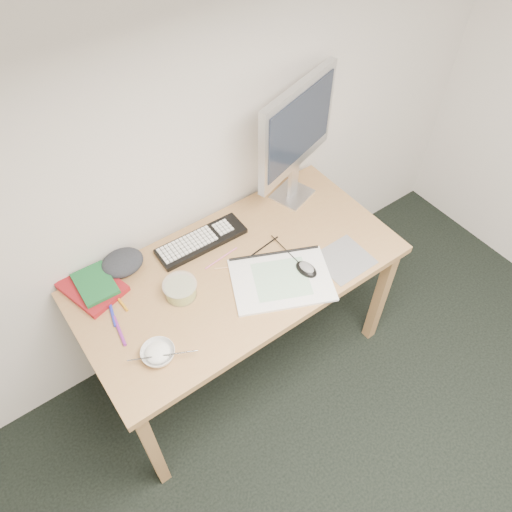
{
  "coord_description": "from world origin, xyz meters",
  "views": [
    {
      "loc": [
        -0.67,
        0.3,
        2.42
      ],
      "look_at": [
        0.12,
        1.39,
        0.83
      ],
      "focal_mm": 35.0,
      "sensor_mm": 36.0,
      "label": 1
    }
  ],
  "objects_px": {
    "desk": "(239,281)",
    "sketchpad": "(281,280)",
    "keyboard": "(201,241)",
    "rice_bowl": "(158,354)",
    "monitor": "(297,131)"
  },
  "relations": [
    {
      "from": "sketchpad",
      "to": "keyboard",
      "type": "relative_size",
      "value": 1.0
    },
    {
      "from": "desk",
      "to": "monitor",
      "type": "height_order",
      "value": "monitor"
    },
    {
      "from": "sketchpad",
      "to": "rice_bowl",
      "type": "height_order",
      "value": "rice_bowl"
    },
    {
      "from": "monitor",
      "to": "rice_bowl",
      "type": "xyz_separation_m",
      "value": [
        -0.96,
        -0.4,
        -0.35
      ]
    },
    {
      "from": "sketchpad",
      "to": "monitor",
      "type": "bearing_deg",
      "value": 71.28
    },
    {
      "from": "sketchpad",
      "to": "rice_bowl",
      "type": "relative_size",
      "value": 3.22
    },
    {
      "from": "sketchpad",
      "to": "keyboard",
      "type": "distance_m",
      "value": 0.41
    },
    {
      "from": "monitor",
      "to": "keyboard",
      "type": "bearing_deg",
      "value": 163.76
    },
    {
      "from": "rice_bowl",
      "to": "monitor",
      "type": "bearing_deg",
      "value": 22.72
    },
    {
      "from": "sketchpad",
      "to": "monitor",
      "type": "distance_m",
      "value": 0.65
    },
    {
      "from": "desk",
      "to": "sketchpad",
      "type": "xyz_separation_m",
      "value": [
        0.11,
        -0.16,
        0.09
      ]
    },
    {
      "from": "sketchpad",
      "to": "desk",
      "type": "bearing_deg",
      "value": 149.95
    },
    {
      "from": "monitor",
      "to": "rice_bowl",
      "type": "bearing_deg",
      "value": -174.51
    },
    {
      "from": "keyboard",
      "to": "rice_bowl",
      "type": "height_order",
      "value": "rice_bowl"
    },
    {
      "from": "desk",
      "to": "keyboard",
      "type": "bearing_deg",
      "value": 102.51
    }
  ]
}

